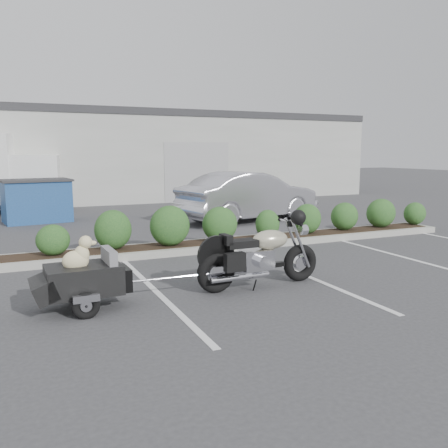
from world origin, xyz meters
name	(u,v)px	position (x,y,z in m)	size (l,w,h in m)	color
ground	(228,273)	(0.00, 0.00, 0.00)	(90.00, 90.00, 0.00)	#38383A
planter_kerb	(228,244)	(1.00, 2.20, 0.07)	(12.00, 1.00, 0.15)	#9E9E93
building	(86,156)	(0.00, 17.00, 2.00)	(26.00, 10.00, 4.00)	#9EA099
motorcycle	(260,256)	(0.13, -0.99, 0.51)	(2.22, 0.75, 1.27)	black
pet_trailer	(82,278)	(-2.66, -0.97, 0.44)	(1.76, 0.98, 1.05)	black
sedan	(249,196)	(3.39, 5.79, 0.78)	(1.65, 4.73, 1.56)	silver
dumpster	(36,200)	(-2.80, 8.28, 0.68)	(2.21, 1.66, 1.34)	navy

